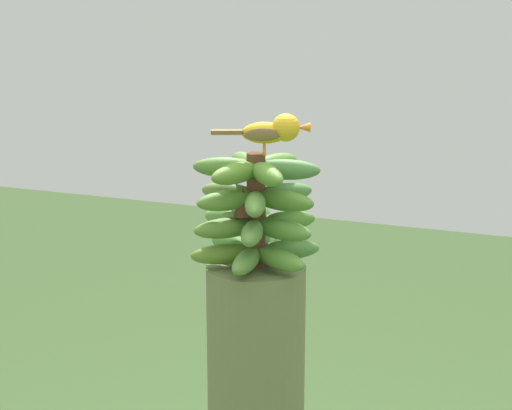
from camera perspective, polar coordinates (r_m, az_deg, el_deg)
banana_bunch at (r=1.71m, az=-0.01°, el=-0.36°), size 0.26×0.26×0.23m
perched_bird at (r=1.67m, az=1.15°, el=4.80°), size 0.09×0.18×0.08m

